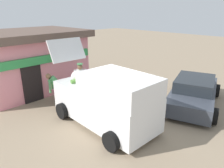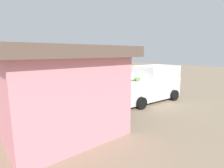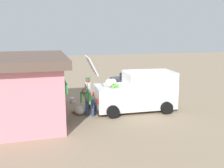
# 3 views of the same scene
# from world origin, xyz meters

# --- Properties ---
(ground_plane) EXTENTS (60.00, 60.00, 0.00)m
(ground_plane) POSITION_xyz_m (0.00, 0.00, 0.00)
(ground_plane) COLOR gray
(storefront_bar) EXTENTS (5.59, 4.33, 3.02)m
(storefront_bar) POSITION_xyz_m (-1.20, 5.85, 1.55)
(storefront_bar) COLOR pink
(storefront_bar) RESTS_ON ground_plane
(delivery_van) EXTENTS (2.16, 4.58, 2.91)m
(delivery_van) POSITION_xyz_m (-1.09, 0.11, 1.01)
(delivery_van) COLOR white
(delivery_van) RESTS_ON ground_plane
(parked_sedan) EXTENTS (4.61, 3.12, 1.24)m
(parked_sedan) POSITION_xyz_m (2.86, -1.29, 0.58)
(parked_sedan) COLOR #383D47
(parked_sedan) RESTS_ON ground_plane
(vendor_standing) EXTENTS (0.53, 0.45, 1.76)m
(vendor_standing) POSITION_xyz_m (-0.37, 2.62, 1.01)
(vendor_standing) COLOR #4C4C51
(vendor_standing) RESTS_ON ground_plane
(customer_bending) EXTENTS (0.71, 0.69, 1.49)m
(customer_bending) POSITION_xyz_m (-1.53, 2.81, 0.90)
(customer_bending) COLOR navy
(customer_bending) RESTS_ON ground_plane
(unloaded_banana_pile) EXTENTS (0.80, 0.84, 0.43)m
(unloaded_banana_pile) POSITION_xyz_m (-1.01, 3.16, 0.20)
(unloaded_banana_pile) COLOR silver
(unloaded_banana_pile) RESTS_ON ground_plane
(paint_bucket) EXTENTS (0.29, 0.29, 0.32)m
(paint_bucket) POSITION_xyz_m (1.04, 3.36, 0.16)
(paint_bucket) COLOR silver
(paint_bucket) RESTS_ON ground_plane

